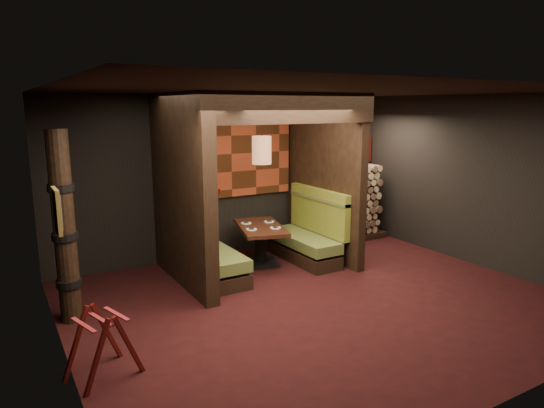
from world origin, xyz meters
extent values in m
cube|color=black|center=(0.00, 0.00, -0.01)|extent=(6.50, 5.50, 0.02)
cube|color=black|center=(0.00, 0.00, 2.86)|extent=(6.50, 5.50, 0.02)
cube|color=black|center=(0.00, 2.76, 1.43)|extent=(6.50, 0.02, 2.85)
cube|color=black|center=(0.00, -2.76, 1.43)|extent=(6.50, 0.02, 2.85)
cube|color=black|center=(-3.26, 0.00, 1.43)|extent=(0.02, 5.50, 2.85)
cube|color=black|center=(3.26, 0.00, 1.43)|extent=(0.02, 5.50, 2.85)
cube|color=black|center=(-1.35, 1.65, 1.43)|extent=(0.20, 2.20, 2.85)
cube|color=black|center=(1.30, 1.70, 1.43)|extent=(0.15, 2.10, 2.85)
cube|color=black|center=(-0.02, 0.70, 2.63)|extent=(2.85, 0.18, 0.44)
cube|color=#98391E|center=(-0.02, 2.71, 1.82)|extent=(2.40, 0.06, 1.55)
cube|color=#98391E|center=(-1.23, 1.82, 1.85)|extent=(0.04, 1.85, 1.45)
cube|color=#570309|center=(-0.60, 2.65, 1.18)|extent=(0.60, 0.12, 0.07)
cube|color=black|center=(-0.85, 1.65, 0.11)|extent=(0.55, 1.60, 0.22)
cube|color=#586730|center=(-0.85, 1.65, 0.36)|extent=(0.55, 1.60, 0.18)
cube|color=#55702F|center=(-1.19, 1.65, 0.75)|extent=(0.12, 1.60, 0.78)
cube|color=#586730|center=(-1.19, 1.65, 1.10)|extent=(0.15, 1.60, 0.06)
cube|color=black|center=(0.82, 1.65, 0.11)|extent=(0.55, 1.60, 0.22)
cube|color=#586730|center=(0.82, 1.65, 0.36)|extent=(0.55, 1.60, 0.18)
cube|color=#55702F|center=(1.16, 1.65, 0.75)|extent=(0.12, 1.60, 0.78)
cube|color=#586730|center=(1.16, 1.65, 1.10)|extent=(0.15, 1.60, 0.06)
cube|color=black|center=(0.08, 1.81, 0.03)|extent=(0.68, 0.68, 0.06)
cylinder|color=black|center=(0.08, 1.81, 0.31)|extent=(0.20, 0.20, 0.62)
cube|color=#351A10|center=(0.08, 1.81, 0.65)|extent=(1.03, 1.43, 0.06)
cylinder|color=white|center=(-0.18, 1.66, 0.69)|extent=(0.18, 0.18, 0.01)
cube|color=black|center=(-0.18, 1.66, 0.70)|extent=(0.10, 0.13, 0.02)
cylinder|color=white|center=(0.21, 1.54, 0.69)|extent=(0.18, 0.18, 0.01)
cube|color=black|center=(0.21, 1.54, 0.70)|extent=(0.10, 0.13, 0.02)
cylinder|color=white|center=(-0.06, 2.08, 0.69)|extent=(0.18, 0.18, 0.01)
cube|color=black|center=(-0.06, 2.08, 0.70)|extent=(0.10, 0.13, 0.02)
cylinder|color=white|center=(0.33, 1.97, 0.69)|extent=(0.18, 0.18, 0.01)
cube|color=black|center=(0.33, 1.97, 0.70)|extent=(0.10, 0.13, 0.02)
cylinder|color=#8F5D3C|center=(0.08, 1.76, 1.95)|extent=(0.31, 0.31, 0.45)
sphere|color=#FFC672|center=(0.08, 1.76, 1.95)|extent=(0.18, 0.18, 0.18)
cylinder|color=black|center=(0.08, 1.76, 2.51)|extent=(0.02, 0.02, 0.67)
cube|color=olive|center=(-3.22, 0.10, 1.62)|extent=(0.04, 0.36, 0.46)
cube|color=#3F3F3F|center=(-3.20, 0.10, 1.62)|extent=(0.01, 0.27, 0.36)
cube|color=#4F0E0B|center=(-3.07, -0.68, 0.32)|extent=(0.33, 0.13, 0.74)
cube|color=#4F0E0B|center=(-2.74, -0.58, 0.32)|extent=(0.33, 0.13, 0.74)
cube|color=#4F0E0B|center=(-3.20, -0.26, 0.32)|extent=(0.33, 0.13, 0.74)
cube|color=#4F0E0B|center=(-2.87, -0.17, 0.32)|extent=(0.33, 0.13, 0.74)
cube|color=maroon|center=(-3.14, -0.47, 0.60)|extent=(0.17, 0.45, 0.01)
cube|color=maroon|center=(-2.97, -0.42, 0.60)|extent=(0.17, 0.45, 0.01)
cube|color=maroon|center=(-2.80, -0.37, 0.60)|extent=(0.17, 0.45, 0.01)
cylinder|color=black|center=(-3.05, 1.10, 1.20)|extent=(0.26, 0.26, 2.40)
cylinder|color=black|center=(-3.05, 1.10, 0.50)|extent=(0.31, 0.31, 0.09)
cylinder|color=black|center=(-3.05, 1.10, 1.10)|extent=(0.31, 0.31, 0.09)
cylinder|color=black|center=(-3.05, 1.10, 1.70)|extent=(0.31, 0.31, 0.09)
cube|color=black|center=(2.29, 2.35, 0.06)|extent=(1.73, 0.70, 0.12)
cube|color=brown|center=(2.29, 2.35, 0.81)|extent=(1.73, 0.70, 1.38)
cube|color=maroon|center=(2.29, 2.68, 1.78)|extent=(1.83, 0.10, 0.56)
cube|color=black|center=(1.39, 1.96, 1.43)|extent=(0.08, 0.08, 2.85)
camera|label=1|loc=(-3.76, -5.10, 2.66)|focal=32.00mm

